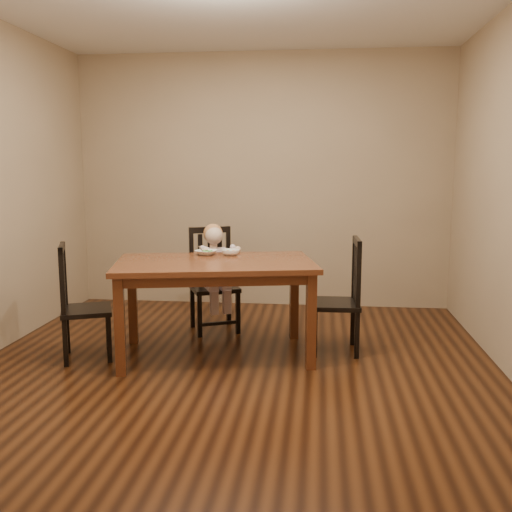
# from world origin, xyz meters

# --- Properties ---
(room) EXTENTS (4.01, 4.01, 2.71)m
(room) POSITION_xyz_m (0.00, 0.00, 1.35)
(room) COLOR #45230E
(room) RESTS_ON ground
(dining_table) EXTENTS (1.70, 1.22, 0.77)m
(dining_table) POSITION_xyz_m (-0.19, 0.22, 0.68)
(dining_table) COLOR #4D2312
(dining_table) RESTS_ON room
(chair_child) EXTENTS (0.53, 0.52, 0.95)m
(chair_child) POSITION_xyz_m (-0.35, 0.96, 0.46)
(chair_child) COLOR black
(chair_child) RESTS_ON room
(chair_left) EXTENTS (0.50, 0.51, 0.91)m
(chair_left) POSITION_xyz_m (-1.24, 0.03, 0.44)
(chair_left) COLOR black
(chair_left) RESTS_ON room
(chair_right) EXTENTS (0.40, 0.42, 0.94)m
(chair_right) POSITION_xyz_m (0.81, 0.44, 0.45)
(chair_right) COLOR black
(chair_right) RESTS_ON room
(toddler) EXTENTS (0.44, 0.48, 0.53)m
(toddler) POSITION_xyz_m (-0.33, 0.91, 0.59)
(toddler) COLOR silver
(toddler) RESTS_ON chair_child
(bowl_peas) EXTENTS (0.22, 0.22, 0.04)m
(bowl_peas) POSITION_xyz_m (-0.32, 0.51, 0.79)
(bowl_peas) COLOR white
(bowl_peas) RESTS_ON dining_table
(bowl_veg) EXTENTS (0.20, 0.20, 0.05)m
(bowl_veg) POSITION_xyz_m (-0.11, 0.53, 0.80)
(bowl_veg) COLOR white
(bowl_veg) RESTS_ON dining_table
(fork) EXTENTS (0.08, 0.11, 0.05)m
(fork) POSITION_xyz_m (-0.35, 0.49, 0.82)
(fork) COLOR silver
(fork) RESTS_ON bowl_peas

